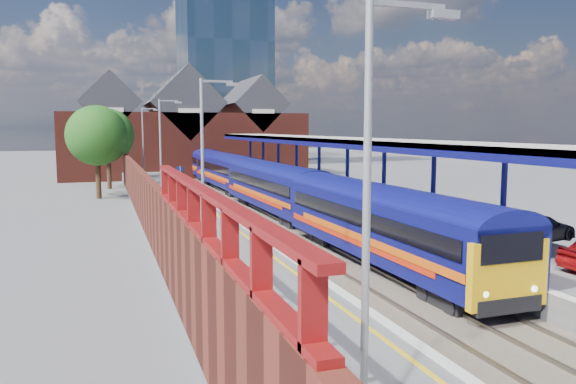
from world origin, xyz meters
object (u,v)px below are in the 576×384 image
at_px(lamp_post_b, 206,158).
at_px(lamp_post_d, 144,141).
at_px(lamp_post_c, 163,146).
at_px(parked_car_dark, 537,228).
at_px(parked_car_silver, 448,208).
at_px(train, 246,175).
at_px(lamp_post_a, 375,207).
at_px(parked_car_blue, 349,186).
at_px(platform_sign, 180,178).

relative_size(lamp_post_b, lamp_post_d, 1.00).
bearing_deg(lamp_post_c, parked_car_dark, -49.00).
xyz_separation_m(lamp_post_b, lamp_post_d, (0.00, 32.00, 0.00)).
bearing_deg(parked_car_silver, lamp_post_b, 129.29).
height_order(train, parked_car_silver, train).
distance_m(lamp_post_d, parked_car_dark, 36.44).
relative_size(lamp_post_c, lamp_post_d, 1.00).
xyz_separation_m(lamp_post_a, parked_car_dark, (14.86, 12.90, -3.37)).
height_order(lamp_post_b, lamp_post_d, same).
distance_m(parked_car_dark, parked_car_blue, 19.53).
bearing_deg(lamp_post_c, lamp_post_d, 90.00).
bearing_deg(lamp_post_b, parked_car_blue, 51.91).
distance_m(lamp_post_b, lamp_post_c, 16.00).
height_order(train, lamp_post_a, lamp_post_a).
height_order(lamp_post_a, parked_car_blue, lamp_post_a).
xyz_separation_m(lamp_post_d, platform_sign, (1.36, -14.00, -2.30)).
xyz_separation_m(parked_car_dark, parked_car_blue, (-0.42, 19.53, 0.04)).
bearing_deg(lamp_post_d, parked_car_dark, -65.82).
distance_m(lamp_post_b, platform_sign, 18.20).
relative_size(lamp_post_a, platform_sign, 2.80).
bearing_deg(lamp_post_c, parked_car_silver, -34.42).
distance_m(lamp_post_c, parked_car_blue, 15.02).
xyz_separation_m(train, parked_car_dark, (7.01, -26.21, -0.50)).
bearing_deg(lamp_post_b, parked_car_silver, 21.37).
relative_size(lamp_post_a, parked_car_dark, 1.62).
height_order(train, lamp_post_b, lamp_post_b).
height_order(train, parked_car_dark, train).
bearing_deg(parked_car_silver, platform_sign, 65.85).
bearing_deg(lamp_post_d, parked_car_silver, -60.42).
relative_size(lamp_post_a, lamp_post_c, 1.00).
bearing_deg(platform_sign, lamp_post_a, -92.44).
height_order(lamp_post_a, lamp_post_c, same).
bearing_deg(lamp_post_c, lamp_post_b, -90.00).
relative_size(platform_sign, parked_car_dark, 0.58).
distance_m(train, lamp_post_b, 26.47).
xyz_separation_m(lamp_post_b, parked_car_silver, (14.86, 5.82, -3.37)).
bearing_deg(lamp_post_c, lamp_post_a, -90.00).
distance_m(lamp_post_c, parked_car_silver, 18.33).
relative_size(lamp_post_b, lamp_post_c, 1.00).
relative_size(lamp_post_b, platform_sign, 2.80).
xyz_separation_m(lamp_post_b, parked_car_blue, (14.44, 18.43, -3.32)).
distance_m(platform_sign, parked_car_dark, 23.41).
height_order(lamp_post_d, parked_car_dark, lamp_post_d).
bearing_deg(lamp_post_c, parked_car_blue, 9.55).
bearing_deg(lamp_post_a, platform_sign, 87.56).
bearing_deg(parked_car_dark, platform_sign, 17.83).
distance_m(lamp_post_b, parked_car_dark, 15.28).
relative_size(train, parked_car_silver, 17.51).
bearing_deg(train, parked_car_silver, -70.05).
distance_m(platform_sign, parked_car_blue, 13.13).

